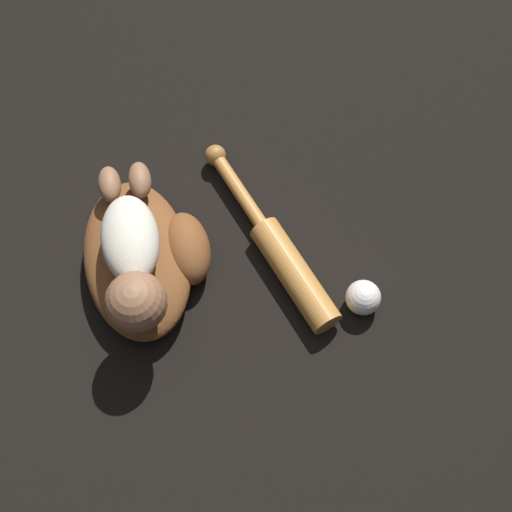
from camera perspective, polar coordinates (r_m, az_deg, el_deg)
name	(u,v)px	position (r m, az deg, el deg)	size (l,w,h in m)	color
ground_plane	(155,265)	(1.48, -8.11, -0.76)	(6.00, 6.00, 0.00)	black
baseball_glove	(146,257)	(1.43, -8.83, -0.07)	(0.39, 0.31, 0.10)	brown
baby_figure	(132,259)	(1.33, -9.90, -0.24)	(0.37, 0.19, 0.11)	silver
baseball_bat	(281,253)	(1.44, 1.99, 0.20)	(0.47, 0.09, 0.06)	#C6843D
baseball	(363,298)	(1.41, 8.57, -3.31)	(0.07, 0.07, 0.07)	white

